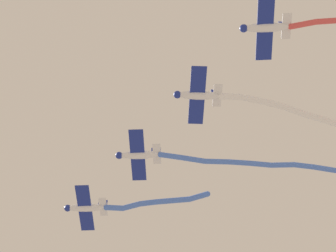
{
  "coord_description": "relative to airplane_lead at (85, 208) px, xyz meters",
  "views": [
    {
      "loc": [
        38.03,
        36.52,
        4.24
      ],
      "look_at": [
        7.54,
        15.93,
        63.47
      ],
      "focal_mm": 59.25,
      "sensor_mm": 36.0,
      "label": 1
    }
  ],
  "objects": [
    {
      "name": "smoke_trail_left_wing",
      "position": [
        -5.56,
        22.51,
        -0.57
      ],
      "size": [
        14.74,
        18.6,
        2.04
      ],
      "color": "#4C75DB"
    },
    {
      "name": "airplane_slot",
      "position": [
        9.0,
        33.23,
        0.75
      ],
      "size": [
        7.75,
        6.24,
        2.01
      ],
      "rotation": [
        0.0,
        0.0,
        5.26
      ],
      "color": "silver"
    },
    {
      "name": "airplane_lead",
      "position": [
        0.0,
        0.0,
        0.0
      ],
      "size": [
        7.72,
        6.27,
        2.01
      ],
      "rotation": [
        0.0,
        0.0,
        5.27
      ],
      "color": "silver"
    },
    {
      "name": "smoke_trail_lead",
      "position": [
        -4.51,
        8.79,
        -0.29
      ],
      "size": [
        6.41,
        13.7,
        1.31
      ],
      "color": "#4C75DB"
    },
    {
      "name": "airplane_left_wing",
      "position": [
        3.0,
        11.08,
        0.25
      ],
      "size": [
        7.72,
        6.27,
        2.01
      ],
      "rotation": [
        0.0,
        0.0,
        5.27
      ],
      "color": "silver"
    },
    {
      "name": "smoke_trail_right_wing",
      "position": [
        -4.52,
        32.32,
        0.13
      ],
      "size": [
        19.59,
        14.95,
        1.42
      ],
      "color": "white"
    },
    {
      "name": "airplane_right_wing",
      "position": [
        6.01,
        22.16,
        0.5
      ],
      "size": [
        7.53,
        6.43,
        2.01
      ],
      "rotation": [
        0.0,
        0.0,
        5.34
      ],
      "color": "silver"
    }
  ]
}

